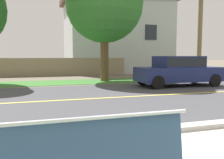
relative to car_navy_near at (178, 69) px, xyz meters
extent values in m
plane|color=#665B4C|center=(-4.95, -0.90, -0.85)|extent=(140.00, 140.00, 0.00)
cube|color=#ADA89E|center=(-4.95, -6.55, -0.80)|extent=(44.00, 0.30, 0.11)
cube|color=#424247|center=(-4.95, -2.40, -0.85)|extent=(52.00, 8.00, 0.01)
cube|color=#E0CC4C|center=(-4.95, -2.40, -0.84)|extent=(48.00, 0.14, 0.01)
cube|color=#38702D|center=(-4.95, 3.35, -0.85)|extent=(48.00, 2.80, 0.02)
cube|color=navy|center=(-6.53, -8.70, -0.14)|extent=(1.96, 0.12, 0.52)
cylinder|color=silver|center=(-6.53, -8.71, 0.14)|extent=(2.04, 0.04, 0.04)
cube|color=navy|center=(0.00, 0.00, -0.23)|extent=(4.30, 1.76, 0.72)
cube|color=navy|center=(0.00, 0.00, 0.39)|extent=(2.24, 1.58, 0.60)
cube|color=black|center=(0.00, 0.00, 0.41)|extent=(2.15, 1.62, 0.43)
cylinder|color=black|center=(1.60, -0.84, -0.53)|extent=(0.64, 0.18, 0.64)
cylinder|color=black|center=(1.60, 0.84, -0.53)|extent=(0.64, 0.18, 0.64)
cylinder|color=black|center=(-1.60, -0.84, -0.53)|extent=(0.64, 0.18, 0.64)
cylinder|color=black|center=(-1.60, 0.84, -0.53)|extent=(0.64, 0.18, 0.64)
cylinder|color=brown|center=(-2.98, 3.44, 0.61)|extent=(0.50, 0.50, 2.92)
sphere|color=#2D6B28|center=(-2.98, 3.44, 3.82)|extent=(4.67, 4.67, 4.67)
cylinder|color=brown|center=(4.28, 4.00, 2.65)|extent=(0.32, 0.32, 7.01)
cube|color=gray|center=(-6.43, 8.47, -0.15)|extent=(13.00, 0.36, 1.40)
cube|color=#B7BCC1|center=(0.49, 11.67, 2.43)|extent=(9.42, 6.40, 6.57)
cube|color=brown|center=(0.49, 11.67, 6.02)|extent=(10.17, 6.91, 0.60)
cube|color=#232833|center=(-1.63, 8.44, 2.76)|extent=(1.10, 0.06, 1.30)
cube|color=#232833|center=(2.61, 8.44, 2.76)|extent=(1.10, 0.06, 1.30)
camera|label=1|loc=(-6.91, -10.73, 0.68)|focal=38.33mm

